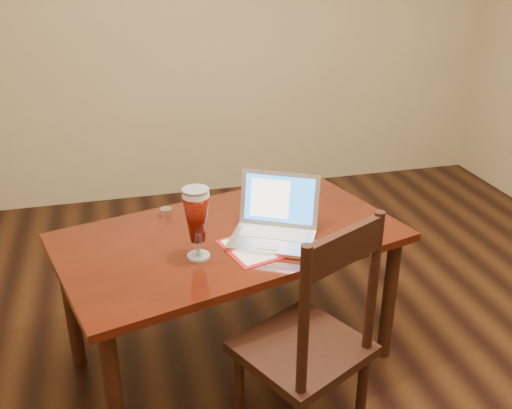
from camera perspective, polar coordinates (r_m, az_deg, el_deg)
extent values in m
plane|color=black|center=(2.83, 7.62, -18.03)|extent=(5.00, 5.00, 0.00)
cube|color=tan|center=(4.52, -3.55, 17.61)|extent=(4.50, 0.01, 2.70)
cube|color=#471309|center=(2.60, -2.59, -3.30)|extent=(1.68, 1.21, 0.04)
cylinder|color=black|center=(2.35, -13.96, -18.39)|extent=(0.07, 0.07, 0.67)
cylinder|color=black|center=(2.88, 13.16, -9.16)|extent=(0.07, 0.07, 0.67)
cylinder|color=black|center=(2.89, -18.00, -9.64)|extent=(0.07, 0.07, 0.67)
cylinder|color=black|center=(3.34, 5.21, -3.48)|extent=(0.07, 0.07, 0.67)
cube|color=#AA0F12|center=(2.50, 1.36, -3.93)|extent=(0.46, 0.38, 0.00)
cube|color=white|center=(2.50, 1.36, -3.89)|extent=(0.41, 0.33, 0.00)
cube|color=silver|center=(2.51, 1.58, -3.58)|extent=(0.44, 0.39, 0.02)
cube|color=silver|center=(2.55, 1.82, -2.89)|extent=(0.31, 0.24, 0.00)
cube|color=#BBBBC0|center=(2.44, 1.24, -4.16)|extent=(0.11, 0.10, 0.00)
cube|color=silver|center=(2.59, 2.36, 0.54)|extent=(0.35, 0.23, 0.24)
cube|color=blue|center=(2.58, 2.33, 0.52)|extent=(0.31, 0.20, 0.20)
cube|color=white|center=(2.59, 1.39, 0.61)|extent=(0.18, 0.13, 0.17)
cylinder|color=silver|center=(2.41, -5.76, -5.14)|extent=(0.10, 0.10, 0.01)
cylinder|color=silver|center=(2.39, -5.80, -4.31)|extent=(0.02, 0.02, 0.07)
cylinder|color=white|center=(2.29, -6.06, 1.05)|extent=(0.11, 0.11, 0.02)
cylinder|color=silver|center=(2.28, -6.08, 1.43)|extent=(0.11, 0.11, 0.01)
cylinder|color=silver|center=(2.78, -8.97, -0.76)|extent=(0.06, 0.06, 0.04)
cylinder|color=silver|center=(2.81, -5.83, -0.28)|extent=(0.06, 0.06, 0.04)
cube|color=black|center=(2.31, 4.63, -14.17)|extent=(0.60, 0.59, 0.04)
cylinder|color=black|center=(2.50, 10.49, -18.42)|extent=(0.04, 0.04, 0.44)
cylinder|color=black|center=(2.47, -1.69, -18.43)|extent=(0.04, 0.04, 0.44)
cylinder|color=black|center=(2.66, 4.57, -14.83)|extent=(0.04, 0.04, 0.44)
cylinder|color=black|center=(1.93, 4.79, -11.66)|extent=(0.04, 0.04, 0.58)
cylinder|color=black|center=(2.16, 11.62, -7.66)|extent=(0.04, 0.04, 0.58)
cube|color=black|center=(1.93, 8.81, -4.29)|extent=(0.34, 0.19, 0.13)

